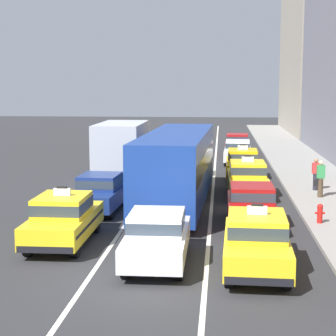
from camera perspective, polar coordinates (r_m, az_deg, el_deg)
The scene contains 19 objects.
ground_plane at distance 16.11m, azimuth -2.18°, elevation -11.01°, with size 160.00×160.00×0.00m, color #2B2B2D.
lane_stripe_left_center at distance 35.67m, azimuth -0.63°, elevation -0.37°, with size 0.14×80.00×0.01m, color silver.
lane_stripe_center_right at distance 35.49m, azimuth 4.52°, elevation -0.43°, with size 0.14×80.00×0.01m, color silver.
sidewalk_curb at distance 30.98m, azimuth 14.82°, elevation -1.81°, with size 4.00×90.00×0.15m, color gray.
taxi_left_nearest at distance 19.85m, azimuth -10.11°, elevation -4.81°, with size 1.85×4.57×1.96m.
sedan_left_second at distance 24.66m, azimuth -6.58°, elevation -2.27°, with size 1.95×4.37×1.58m.
box_truck_left_third at distance 31.78m, azimuth -4.31°, elevation 1.79°, with size 2.33×6.97×3.27m.
sedan_center_nearest at distance 17.42m, azimuth -1.08°, elevation -6.61°, with size 1.80×4.32×1.58m.
bus_center_second at distance 25.52m, azimuth 0.92°, elevation 0.34°, with size 2.92×11.28×3.22m.
sedan_center_third at distance 34.06m, azimuth 1.84°, elevation 0.66°, with size 1.80×4.32×1.58m.
taxi_right_nearest at distance 17.00m, azimuth 8.57°, elevation -6.97°, with size 1.93×4.61×1.96m.
sedan_right_second at distance 22.13m, azimuth 8.12°, elevation -3.50°, with size 1.78×4.31×1.58m.
taxi_right_third at distance 28.11m, azimuth 7.71°, elevation -0.95°, with size 1.88×4.59×1.96m.
taxi_right_fourth at distance 33.22m, azimuth 7.24°, elevation 0.46°, with size 1.89×4.59×1.96m.
sedan_right_fifth at distance 39.48m, azimuth 6.78°, elevation 1.64°, with size 1.92×4.36×1.58m.
sedan_right_sixth at distance 44.47m, azimuth 6.74°, elevation 2.37°, with size 1.87×4.34×1.58m.
pedestrian_mid_block at distance 29.48m, azimuth 14.15°, elevation -0.59°, with size 0.36×0.24×1.56m.
pedestrian_by_storefront at distance 27.70m, azimuth 14.58°, elevation -1.02°, with size 0.47×0.24×1.69m.
fire_hydrant at distance 22.62m, azimuth 14.54°, elevation -4.21°, with size 0.36×0.22×0.73m.
Camera 1 is at (1.97, -15.09, 5.29)m, focal length 62.77 mm.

